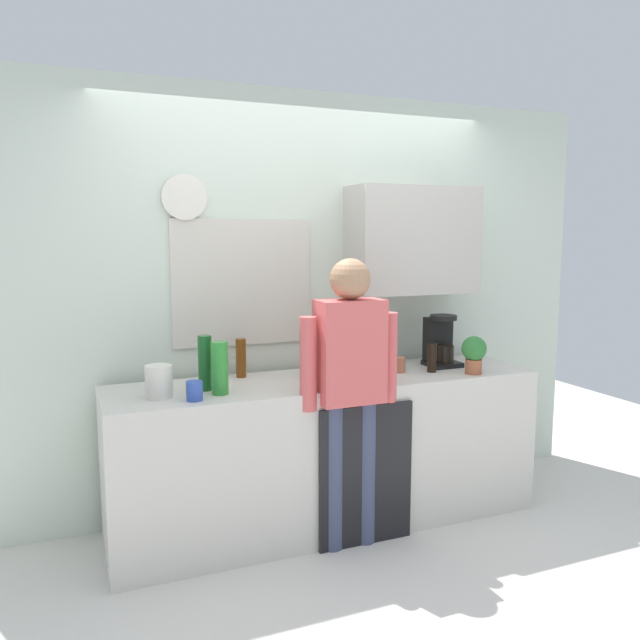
{
  "coord_description": "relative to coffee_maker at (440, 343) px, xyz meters",
  "views": [
    {
      "loc": [
        -1.41,
        -3.01,
        1.72
      ],
      "look_at": [
        -0.07,
        0.25,
        1.24
      ],
      "focal_mm": 35.17,
      "sensor_mm": 36.0,
      "label": 1
    }
  ],
  "objects": [
    {
      "name": "ground_plane",
      "position": [
        -0.82,
        -0.37,
        -1.03
      ],
      "size": [
        8.0,
        8.0,
        0.0
      ],
      "primitive_type": "plane",
      "color": "silver"
    },
    {
      "name": "kitchen_counter",
      "position": [
        -0.82,
        -0.07,
        -0.59
      ],
      "size": [
        2.55,
        0.64,
        0.89
      ],
      "primitive_type": "cube",
      "color": "beige",
      "rests_on": "ground_plane"
    },
    {
      "name": "dishwasher_panel",
      "position": [
        -0.73,
        -0.4,
        -0.63
      ],
      "size": [
        0.56,
        0.02,
        0.8
      ],
      "primitive_type": "cube",
      "color": "black",
      "rests_on": "ground_plane"
    },
    {
      "name": "back_wall_assembly",
      "position": [
        -0.73,
        0.33,
        0.32
      ],
      "size": [
        4.15,
        0.42,
        2.6
      ],
      "color": "silver",
      "rests_on": "ground_plane"
    },
    {
      "name": "coffee_maker",
      "position": [
        0.0,
        0.0,
        0.0
      ],
      "size": [
        0.2,
        0.2,
        0.33
      ],
      "color": "black",
      "rests_on": "kitchen_counter"
    },
    {
      "name": "bottle_amber_beer",
      "position": [
        -1.28,
        0.15,
        -0.03
      ],
      "size": [
        0.06,
        0.06,
        0.23
      ],
      "primitive_type": "cylinder",
      "color": "brown",
      "rests_on": "kitchen_counter"
    },
    {
      "name": "bottle_red_vinegar",
      "position": [
        -0.49,
        -0.01,
        -0.04
      ],
      "size": [
        0.06,
        0.06,
        0.22
      ],
      "primitive_type": "cylinder",
      "color": "maroon",
      "rests_on": "kitchen_counter"
    },
    {
      "name": "bottle_dark_sauce",
      "position": [
        -0.16,
        -0.15,
        -0.06
      ],
      "size": [
        0.06,
        0.06,
        0.18
      ],
      "primitive_type": "cylinder",
      "color": "black",
      "rests_on": "kitchen_counter"
    },
    {
      "name": "bottle_olive_oil",
      "position": [
        -0.91,
        0.03,
        -0.02
      ],
      "size": [
        0.06,
        0.06,
        0.25
      ],
      "primitive_type": "cylinder",
      "color": "olive",
      "rests_on": "kitchen_counter"
    },
    {
      "name": "bottle_green_wine",
      "position": [
        -1.54,
        -0.08,
        0.0
      ],
      "size": [
        0.07,
        0.07,
        0.3
      ],
      "primitive_type": "cylinder",
      "color": "#195923",
      "rests_on": "kitchen_counter"
    },
    {
      "name": "bottle_clear_soda",
      "position": [
        -1.49,
        -0.19,
        -0.01
      ],
      "size": [
        0.09,
        0.09,
        0.28
      ],
      "primitive_type": "cylinder",
      "color": "#2D8C33",
      "rests_on": "kitchen_counter"
    },
    {
      "name": "cup_blue_mug",
      "position": [
        -1.64,
        -0.27,
        -0.1
      ],
      "size": [
        0.08,
        0.08,
        0.1
      ],
      "primitive_type": "cylinder",
      "color": "#3351B2",
      "rests_on": "kitchen_counter"
    },
    {
      "name": "cup_terracotta_mug",
      "position": [
        -0.35,
        -0.08,
        -0.1
      ],
      "size": [
        0.08,
        0.08,
        0.09
      ],
      "primitive_type": "cylinder",
      "color": "#B26647",
      "rests_on": "kitchen_counter"
    },
    {
      "name": "potted_plant",
      "position": [
        0.05,
        -0.29,
        -0.01
      ],
      "size": [
        0.15,
        0.15,
        0.23
      ],
      "color": "#9E5638",
      "rests_on": "kitchen_counter"
    },
    {
      "name": "storage_canister",
      "position": [
        -1.8,
        -0.15,
        -0.06
      ],
      "size": [
        0.14,
        0.14,
        0.17
      ],
      "primitive_type": "cylinder",
      "color": "silver",
      "rests_on": "kitchen_counter"
    },
    {
      "name": "person_at_sink",
      "position": [
        -0.82,
        -0.37,
        -0.09
      ],
      "size": [
        0.57,
        0.22,
        1.6
      ],
      "rotation": [
        0.0,
        0.0,
        0.06
      ],
      "color": "#3F4766",
      "rests_on": "ground_plane"
    }
  ]
}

